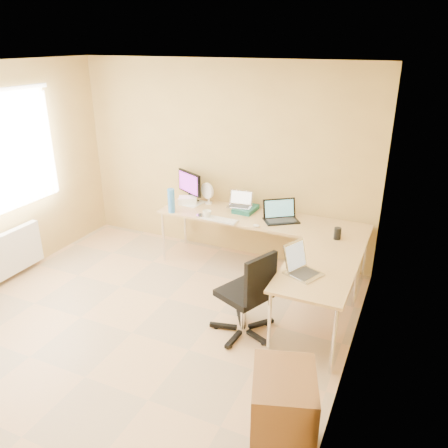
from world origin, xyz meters
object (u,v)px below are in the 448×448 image
at_px(desk_fan, 209,194).
at_px(office_chair, 244,290).
at_px(laptop_black, 282,211).
at_px(laptop_return, 304,263).
at_px(desk_main, 260,244).
at_px(cabinet, 282,418).
at_px(monitor, 190,186).
at_px(laptop_center, 240,200).
at_px(mug, 207,214).
at_px(keyboard, 218,219).
at_px(water_bottle, 171,201).
at_px(desk_return, 316,299).

bearing_deg(desk_fan, office_chair, -31.05).
height_order(laptop_black, laptop_return, laptop_black).
relative_size(desk_main, cabinet, 3.60).
bearing_deg(monitor, office_chair, -19.13).
xyz_separation_m(laptop_center, mug, (-0.27, -0.41, -0.11)).
distance_m(office_chair, cabinet, 1.51).
relative_size(laptop_black, mug, 3.78).
height_order(keyboard, mug, mug).
bearing_deg(monitor, water_bottle, -62.03).
bearing_deg(keyboard, mug, -177.44).
relative_size(monitor, cabinet, 0.66).
relative_size(keyboard, desk_fan, 1.78).
distance_m(monitor, water_bottle, 0.50).
xyz_separation_m(keyboard, laptop_return, (1.33, -0.91, 0.11)).
bearing_deg(desk_main, keyboard, -146.86).
distance_m(desk_return, cabinet, 1.63).
distance_m(laptop_black, water_bottle, 1.42).
bearing_deg(desk_return, mug, 156.17).
xyz_separation_m(desk_return, laptop_black, (-0.71, 0.99, 0.50)).
height_order(desk_return, desk_fan, desk_fan).
bearing_deg(desk_fan, mug, -43.73).
relative_size(laptop_black, keyboard, 0.85).
xyz_separation_m(laptop_return, office_chair, (-0.55, -0.15, -0.35)).
xyz_separation_m(keyboard, desk_fan, (-0.38, 0.50, 0.13)).
bearing_deg(cabinet, laptop_center, 100.01).
distance_m(keyboard, cabinet, 2.84).
distance_m(desk_return, monitor, 2.49).
bearing_deg(laptop_center, water_bottle, -158.78).
height_order(desk_return, laptop_return, laptop_return).
relative_size(laptop_black, water_bottle, 1.30).
height_order(desk_return, office_chair, office_chair).
bearing_deg(laptop_center, cabinet, -68.22).
xyz_separation_m(keyboard, water_bottle, (-0.67, 0.00, 0.15)).
bearing_deg(monitor, desk_return, -1.76).
relative_size(water_bottle, cabinet, 0.43).
height_order(mug, water_bottle, water_bottle).
relative_size(laptop_center, mug, 2.82).
xyz_separation_m(keyboard, office_chair, (0.77, -1.05, -0.24)).
bearing_deg(water_bottle, office_chair, -36.17).
xyz_separation_m(water_bottle, office_chair, (1.44, -1.05, -0.39)).
height_order(desk_return, water_bottle, water_bottle).
bearing_deg(water_bottle, monitor, 90.00).
bearing_deg(desk_return, monitor, 150.27).
bearing_deg(laptop_center, mug, -129.98).
relative_size(monitor, laptop_return, 1.36).
height_order(desk_main, desk_fan, desk_fan).
distance_m(desk_main, water_bottle, 1.28).
relative_size(desk_main, mug, 24.23).
xyz_separation_m(laptop_return, cabinet, (0.26, -1.42, -0.49)).
height_order(monitor, water_bottle, monitor).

